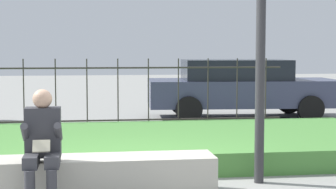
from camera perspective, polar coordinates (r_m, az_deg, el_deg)
The scene contains 6 objects.
stone_bench at distance 6.56m, azimuth -6.43°, elevation -8.48°, with size 2.53×0.57×0.46m.
person_seated_reader at distance 6.17m, azimuth -12.64°, elevation -4.83°, with size 0.42×0.73×1.26m.
grass_berm at distance 8.98m, azimuth -4.36°, elevation -5.18°, with size 8.56×3.48×0.32m.
iron_fence at distance 10.96m, azimuth -5.10°, elevation -0.08°, with size 6.56×0.03×1.50m.
car_parked_right at distance 13.86m, azimuth 7.38°, elevation 0.75°, with size 4.70×2.18×1.43m.
street_lamp at distance 7.11m, azimuth 9.45°, elevation 9.15°, with size 0.28×0.28×3.63m.
Camera 1 is at (-0.58, -6.39, 1.69)m, focal length 60.00 mm.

